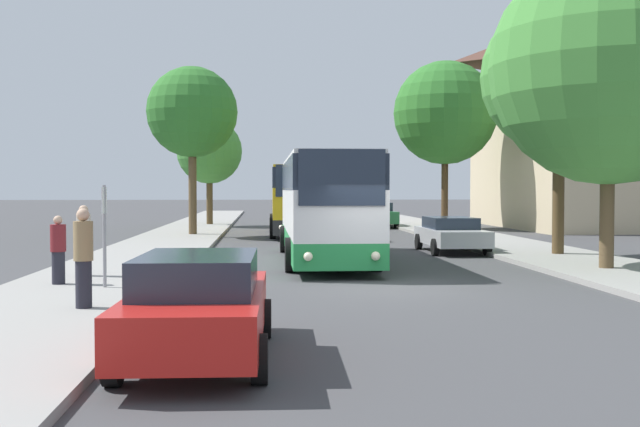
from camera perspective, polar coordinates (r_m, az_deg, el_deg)
ground_plane at (r=18.05m, az=4.97°, el=-5.71°), size 300.00×300.00×0.00m
sidewalk_left at (r=18.28m, az=-17.35°, el=-5.46°), size 4.00×120.00×0.15m
building_right_background at (r=51.15m, az=23.16°, el=7.30°), size 17.15×15.39×14.70m
bus_front at (r=24.77m, az=0.32°, el=0.59°), size 2.78×11.49×3.42m
bus_middle at (r=39.05m, az=-1.76°, el=1.12°), size 2.93×11.02×3.50m
parked_car_left_curb at (r=10.64m, az=-9.20°, el=-6.84°), size 2.04×4.65×1.48m
parked_car_right_near at (r=28.57m, az=9.95°, el=-1.51°), size 2.10×4.58×1.32m
parked_car_right_far at (r=46.48m, az=4.26°, el=-0.07°), size 2.32×4.64×1.55m
bus_stop_sign at (r=17.63m, az=-16.11°, el=-0.75°), size 0.08×0.45×2.32m
pedestrian_waiting_near at (r=20.15m, az=-17.55°, el=-1.94°), size 0.36×0.36×1.82m
pedestrian_waiting_far at (r=14.70m, az=-17.58°, el=-3.20°), size 0.36×0.36×1.87m
pedestrian_walking_back at (r=18.60m, az=-19.32°, el=-2.63°), size 0.36×0.36×1.61m
tree_left_near at (r=37.83m, az=-9.72°, el=7.59°), size 4.49×4.49×8.29m
tree_left_far at (r=48.21m, az=-8.43°, el=4.70°), size 4.15×4.15×6.73m
tree_right_near at (r=22.90m, az=21.14°, el=10.38°), size 6.67×6.67×9.01m
tree_right_mid at (r=27.35m, az=17.79°, el=9.89°), size 5.37×5.37×8.79m
tree_right_far at (r=45.57m, az=9.51°, el=7.56°), size 6.16×6.16×9.86m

